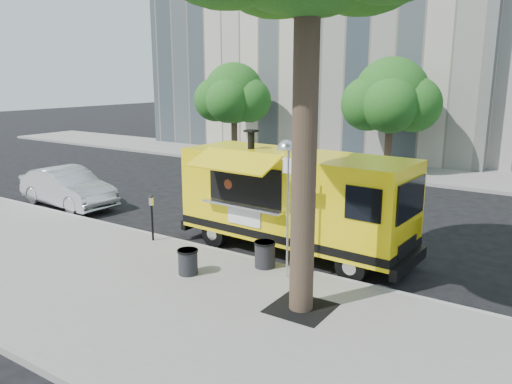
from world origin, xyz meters
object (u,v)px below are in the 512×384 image
far_tree_a (234,93)px  food_truck (293,198)px  sedan (68,187)px  sign_post (288,207)px  parking_meter (152,212)px  trash_bin_left (265,254)px  trash_bin_right (188,261)px  far_tree_b (391,95)px

far_tree_a → food_truck: 16.16m
far_tree_a → sedan: far_tree_a is taller
far_tree_a → sign_post: (11.55, -13.85, -1.93)m
sign_post → parking_meter: bearing=177.5°
sign_post → trash_bin_left: 1.58m
far_tree_a → sign_post: far_tree_a is taller
parking_meter → trash_bin_right: (2.49, -1.33, -0.51)m
far_tree_b → trash_bin_left: size_ratio=8.48×
parking_meter → trash_bin_right: size_ratio=2.22×
far_tree_b → sedan: bearing=-121.7°
far_tree_b → parking_meter: 14.48m
far_tree_b → sign_post: far_tree_b is taller
sedan → trash_bin_left: (9.57, -1.39, -0.22)m
parking_meter → sedan: (-5.79, 1.44, -0.27)m
food_truck → sedan: bearing=-175.7°
far_tree_a → trash_bin_left: bearing=-51.6°
far_tree_a → sedan: 12.64m
far_tree_a → sedan: bearing=-84.4°
sedan → trash_bin_left: sedan is taller
sign_post → trash_bin_left: (-0.78, 0.25, -1.35)m
far_tree_a → sign_post: size_ratio=1.79×
sign_post → trash_bin_left: size_ratio=4.63×
far_tree_a → far_tree_b: far_tree_b is taller
far_tree_a → parking_meter: size_ratio=4.01×
sign_post → parking_meter: 4.64m
far_tree_b → sign_post: (2.55, -14.25, -1.98)m
far_tree_a → trash_bin_left: far_tree_a is taller
far_tree_b → trash_bin_right: size_ratio=9.13×
sign_post → trash_bin_right: bearing=-151.2°
food_truck → trash_bin_left: 1.94m
trash_bin_left → trash_bin_right: trash_bin_left is taller
trash_bin_left → trash_bin_right: size_ratio=1.08×
far_tree_a → food_truck: size_ratio=0.80×
parking_meter → food_truck: food_truck is taller
far_tree_b → parking_meter: (-2.00, -14.05, -2.85)m
food_truck → trash_bin_left: (0.15, -1.63, -1.04)m
food_truck → far_tree_b: bearing=100.4°
far_tree_a → parking_meter: bearing=-62.9°
far_tree_b → food_truck: (1.62, -12.37, -2.30)m
parking_meter → trash_bin_right: 2.87m
trash_bin_left → trash_bin_right: 1.89m
far_tree_a → trash_bin_right: size_ratio=8.89×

